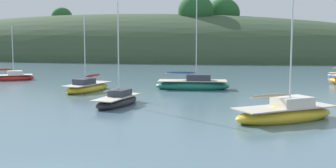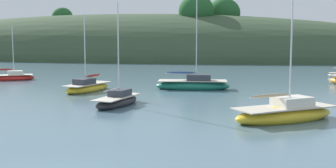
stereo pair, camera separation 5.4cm
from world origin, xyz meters
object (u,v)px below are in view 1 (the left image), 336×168
at_px(sailboat_yellow_far, 118,101).
at_px(sailboat_black_sloop, 87,87).
at_px(sailboat_teal_outer, 12,77).
at_px(mooring_buoy_channel, 84,82).
at_px(sailboat_grey_yawl, 193,85).
at_px(sailboat_red_portside, 285,113).

relative_size(sailboat_yellow_far, sailboat_black_sloop, 1.06).
height_order(sailboat_teal_outer, sailboat_black_sloop, sailboat_black_sloop).
distance_m(sailboat_yellow_far, mooring_buoy_channel, 16.00).
height_order(sailboat_yellow_far, sailboat_black_sloop, sailboat_yellow_far).
distance_m(sailboat_grey_yawl, mooring_buoy_channel, 12.69).
bearing_deg(sailboat_yellow_far, sailboat_grey_yawl, 70.07).
bearing_deg(sailboat_teal_outer, sailboat_grey_yawl, -10.93).
relative_size(sailboat_yellow_far, sailboat_grey_yawl, 0.72).
relative_size(sailboat_grey_yawl, mooring_buoy_channel, 19.25).
bearing_deg(sailboat_teal_outer, sailboat_black_sloop, -31.74).
xyz_separation_m(sailboat_grey_yawl, sailboat_teal_outer, (-21.62, 4.18, -0.10)).
xyz_separation_m(sailboat_yellow_far, mooring_buoy_channel, (-8.50, 13.56, -0.21)).
distance_m(sailboat_grey_yawl, sailboat_teal_outer, 22.02).
bearing_deg(sailboat_black_sloop, sailboat_yellow_far, -52.85).
xyz_separation_m(sailboat_teal_outer, mooring_buoy_channel, (9.31, -1.15, -0.21)).
distance_m(sailboat_teal_outer, mooring_buoy_channel, 9.38).
bearing_deg(mooring_buoy_channel, sailboat_yellow_far, -57.92).
bearing_deg(sailboat_black_sloop, sailboat_grey_yawl, 21.53).
height_order(sailboat_grey_yawl, sailboat_teal_outer, sailboat_grey_yawl).
xyz_separation_m(sailboat_red_portside, sailboat_black_sloop, (-16.59, 10.13, -0.05)).
xyz_separation_m(sailboat_grey_yawl, sailboat_black_sloop, (-9.08, -3.58, -0.06)).
xyz_separation_m(sailboat_red_portside, mooring_buoy_channel, (-19.82, 16.75, -0.29)).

